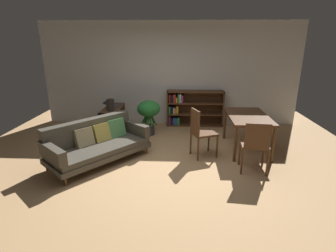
% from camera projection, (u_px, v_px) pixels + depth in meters
% --- Properties ---
extents(ground_plane, '(8.16, 8.16, 0.00)m').
position_uv_depth(ground_plane, '(164.00, 166.00, 4.88)').
color(ground_plane, tan).
extents(back_wall_panel, '(6.80, 0.10, 2.70)m').
position_uv_depth(back_wall_panel, '(170.00, 74.00, 7.02)').
color(back_wall_panel, silver).
rests_on(back_wall_panel, ground_plane).
extents(fabric_couch, '(1.88, 1.98, 0.78)m').
position_uv_depth(fabric_couch, '(97.00, 142.00, 5.02)').
color(fabric_couch, brown).
rests_on(fabric_couch, ground_plane).
extents(media_console, '(0.40, 1.10, 0.62)m').
position_uv_depth(media_console, '(113.00, 120.00, 6.61)').
color(media_console, '#56351E').
rests_on(media_console, ground_plane).
extents(open_laptop, '(0.41, 0.31, 0.10)m').
position_uv_depth(open_laptop, '(113.00, 105.00, 6.69)').
color(open_laptop, '#333338').
rests_on(open_laptop, media_console).
extents(desk_speaker, '(0.18, 0.18, 0.27)m').
position_uv_depth(desk_speaker, '(110.00, 105.00, 6.24)').
color(desk_speaker, '#2D2823').
rests_on(desk_speaker, media_console).
extents(potted_floor_plant, '(0.56, 0.56, 0.85)m').
position_uv_depth(potted_floor_plant, '(149.00, 111.00, 6.32)').
color(potted_floor_plant, '#333338').
rests_on(potted_floor_plant, ground_plane).
extents(dining_table, '(0.80, 1.34, 0.75)m').
position_uv_depth(dining_table, '(248.00, 119.00, 5.42)').
color(dining_table, '#56351E').
rests_on(dining_table, ground_plane).
extents(dining_chair_near, '(0.56, 0.52, 0.98)m').
position_uv_depth(dining_chair_near, '(201.00, 131.00, 5.12)').
color(dining_chair_near, '#56351E').
rests_on(dining_chair_near, ground_plane).
extents(dining_chair_far, '(0.50, 0.45, 0.94)m').
position_uv_depth(dining_chair_far, '(255.00, 144.00, 4.49)').
color(dining_chair_far, '#56351E').
rests_on(dining_chair_far, ground_plane).
extents(bookshelf, '(1.51, 0.32, 0.95)m').
position_uv_depth(bookshelf, '(191.00, 108.00, 7.09)').
color(bookshelf, '#56351E').
rests_on(bookshelf, ground_plane).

